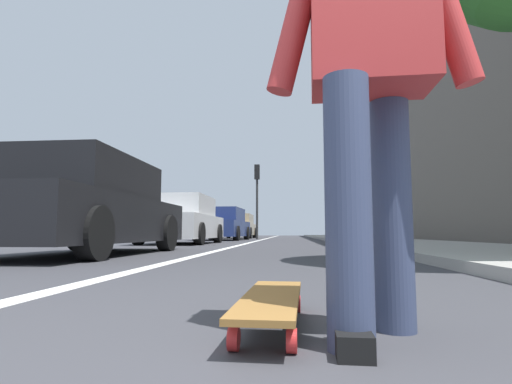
# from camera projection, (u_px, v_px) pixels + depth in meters

# --- Properties ---
(ground_plane) EXTENTS (80.00, 80.00, 0.00)m
(ground_plane) POSITION_uv_depth(u_px,v_px,m) (284.00, 246.00, 10.39)
(ground_plane) COLOR #38383D
(lane_stripe_white) EXTENTS (52.00, 0.16, 0.01)m
(lane_stripe_white) POSITION_uv_depth(u_px,v_px,m) (263.00, 239.00, 20.40)
(lane_stripe_white) COLOR silver
(lane_stripe_white) RESTS_ON ground
(sidewalk_curb) EXTENTS (52.00, 3.20, 0.11)m
(sidewalk_curb) POSITION_uv_depth(u_px,v_px,m) (359.00, 239.00, 18.05)
(sidewalk_curb) COLOR #9E9B93
(sidewalk_curb) RESTS_ON ground
(building_facade) EXTENTS (40.00, 1.20, 13.18)m
(building_facade) POSITION_uv_depth(u_px,v_px,m) (395.00, 121.00, 22.43)
(building_facade) COLOR #635B51
(building_facade) RESTS_ON ground
(skateboard) EXTENTS (0.85, 0.23, 0.11)m
(skateboard) POSITION_uv_depth(u_px,v_px,m) (271.00, 301.00, 1.45)
(skateboard) COLOR red
(skateboard) RESTS_ON ground
(skater_person) EXTENTS (0.45, 0.72, 1.64)m
(skater_person) POSITION_uv_depth(u_px,v_px,m) (370.00, 57.00, 1.36)
(skater_person) COLOR #384260
(skater_person) RESTS_ON ground
(parked_car_near) EXTENTS (4.47, 2.00, 1.50)m
(parked_car_near) POSITION_uv_depth(u_px,v_px,m) (85.00, 208.00, 6.27)
(parked_car_near) COLOR black
(parked_car_near) RESTS_ON ground
(parked_car_mid) EXTENTS (4.28, 2.01, 1.47)m
(parked_car_mid) POSITION_uv_depth(u_px,v_px,m) (182.00, 221.00, 12.46)
(parked_car_mid) COLOR silver
(parked_car_mid) RESTS_ON ground
(parked_car_far) EXTENTS (4.53, 2.19, 1.48)m
(parked_car_far) POSITION_uv_depth(u_px,v_px,m) (223.00, 225.00, 18.61)
(parked_car_far) COLOR navy
(parked_car_far) RESTS_ON ground
(parked_car_end) EXTENTS (4.38, 2.00, 1.50)m
(parked_car_end) POSITION_uv_depth(u_px,v_px,m) (238.00, 227.00, 25.11)
(parked_car_end) COLOR tan
(parked_car_end) RESTS_ON ground
(traffic_light) EXTENTS (0.33, 0.28, 4.04)m
(traffic_light) POSITION_uv_depth(u_px,v_px,m) (257.00, 187.00, 21.69)
(traffic_light) COLOR #2D2D2D
(traffic_light) RESTS_ON ground
(pedestrian_distant) EXTENTS (0.42, 0.65, 1.49)m
(pedestrian_distant) POSITION_uv_depth(u_px,v_px,m) (353.00, 220.00, 15.86)
(pedestrian_distant) COLOR black
(pedestrian_distant) RESTS_ON ground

